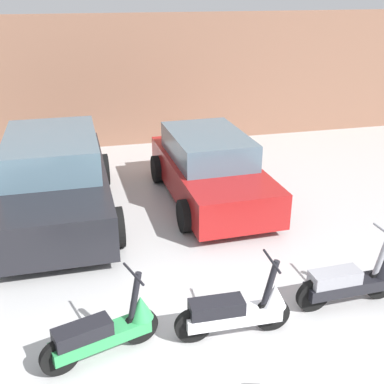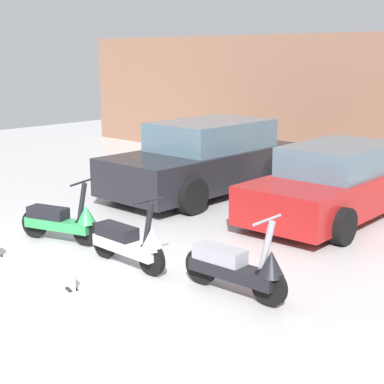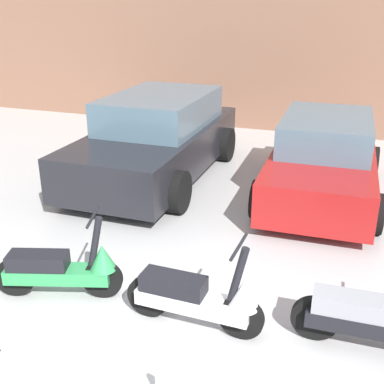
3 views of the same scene
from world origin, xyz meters
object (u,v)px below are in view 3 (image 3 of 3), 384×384
at_px(scooter_front_left, 63,268).
at_px(scooter_front_center, 380,318).
at_px(car_rear_left, 157,138).
at_px(scooter_front_right, 199,297).
at_px(car_rear_center, 323,159).

distance_m(scooter_front_left, scooter_front_center, 3.22).
height_order(scooter_front_center, car_rear_left, car_rear_left).
height_order(scooter_front_left, scooter_front_right, scooter_front_right).
xyz_separation_m(scooter_front_right, car_rear_center, (0.78, 3.98, 0.26)).
relative_size(scooter_front_left, car_rear_center, 0.36).
distance_m(scooter_front_right, scooter_front_center, 1.67).
distance_m(scooter_front_right, car_rear_center, 4.07).
bearing_deg(scooter_front_left, scooter_front_center, -13.96).
bearing_deg(scooter_front_right, scooter_front_center, 9.20).
relative_size(scooter_front_left, scooter_front_center, 0.93).
bearing_deg(car_rear_left, scooter_front_center, 45.52).
height_order(scooter_front_center, car_rear_center, car_rear_center).
height_order(scooter_front_left, car_rear_left, car_rear_left).
height_order(scooter_front_left, car_rear_center, car_rear_center).
bearing_deg(car_rear_left, scooter_front_left, 8.15).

